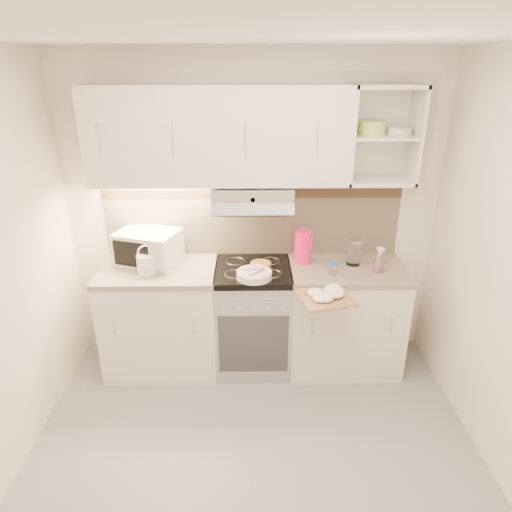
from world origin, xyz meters
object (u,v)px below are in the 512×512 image
at_px(watering_can, 147,263).
at_px(pink_pitcher, 303,246).
at_px(spray_bottle, 379,261).
at_px(glass_jar, 354,252).
at_px(cutting_board, 326,298).
at_px(plate_stack, 254,275).
at_px(microwave, 148,247).
at_px(electric_range, 253,317).

xyz_separation_m(watering_can, pink_pitcher, (1.21, 0.19, 0.05)).
distance_m(pink_pitcher, spray_bottle, 0.60).
relative_size(pink_pitcher, spray_bottle, 1.25).
bearing_deg(glass_jar, cutting_board, -120.54).
bearing_deg(watering_can, plate_stack, -29.11).
relative_size(pink_pitcher, cutting_board, 0.76).
xyz_separation_m(microwave, watering_can, (0.03, -0.20, -0.05)).
bearing_deg(spray_bottle, microwave, 159.05).
relative_size(electric_range, glass_jar, 4.21).
bearing_deg(watering_can, cutting_board, -37.91).
distance_m(plate_stack, spray_bottle, 0.97).
height_order(microwave, spray_bottle, microwave).
relative_size(glass_jar, spray_bottle, 0.99).
bearing_deg(watering_can, microwave, 75.84).
bearing_deg(electric_range, spray_bottle, -4.64).
distance_m(watering_can, glass_jar, 1.61).
relative_size(plate_stack, pink_pitcher, 0.99).
bearing_deg(electric_range, cutting_board, -41.63).
height_order(electric_range, microwave, microwave).
height_order(pink_pitcher, cutting_board, pink_pitcher).
height_order(spray_bottle, cutting_board, spray_bottle).
xyz_separation_m(plate_stack, spray_bottle, (0.96, 0.10, 0.06)).
relative_size(microwave, watering_can, 2.08).
xyz_separation_m(plate_stack, glass_jar, (0.79, 0.23, 0.08)).
bearing_deg(microwave, plate_stack, -0.80).
bearing_deg(pink_pitcher, glass_jar, 4.73).
bearing_deg(electric_range, glass_jar, 3.68).
xyz_separation_m(spray_bottle, cutting_board, (-0.46, -0.37, -0.11)).
distance_m(electric_range, spray_bottle, 1.11).
xyz_separation_m(glass_jar, cutting_board, (-0.30, -0.50, -0.14)).
distance_m(watering_can, pink_pitcher, 1.22).
distance_m(plate_stack, glass_jar, 0.83).
height_order(microwave, pink_pitcher, pink_pitcher).
xyz_separation_m(electric_range, cutting_board, (0.51, -0.45, 0.42)).
xyz_separation_m(pink_pitcher, cutting_board, (0.11, -0.56, -0.17)).
height_order(pink_pitcher, spray_bottle, pink_pitcher).
bearing_deg(pink_pitcher, cutting_board, -66.74).
bearing_deg(cutting_board, spray_bottle, 25.49).
bearing_deg(cutting_board, glass_jar, 46.04).
bearing_deg(watering_can, glass_jar, -17.49).
distance_m(pink_pitcher, glass_jar, 0.41).
bearing_deg(glass_jar, electric_range, -176.32).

